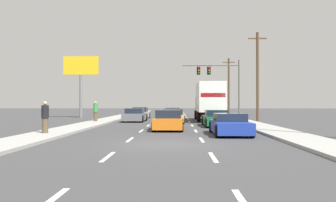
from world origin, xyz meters
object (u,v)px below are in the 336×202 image
Objects in this scene: car_orange at (169,121)px; car_blue at (230,125)px; traffic_signal_mast at (216,76)px; car_yellow at (173,117)px; car_tan at (173,114)px; box_truck at (209,100)px; utility_pole_mid at (258,75)px; car_silver at (141,113)px; car_green at (216,119)px; utility_pole_far at (229,86)px; roadside_billboard at (81,74)px; pedestrian_mid_block at (45,117)px; pedestrian_near_corner at (96,111)px; car_gray at (135,115)px.

car_blue is at bearing -44.32° from car_orange.
traffic_signal_mast reaches higher than car_orange.
car_yellow is at bearing -113.36° from traffic_signal_mast.
box_truck is at bearing -54.58° from car_tan.
utility_pole_mid is at bearing 70.88° from car_blue.
car_green is (7.04, -12.17, -0.02)m from car_silver.
traffic_signal_mast is at bearing 110.81° from utility_pole_mid.
utility_pole_far is at bearing 73.45° from car_orange.
car_yellow is 7.38m from car_orange.
roadside_billboard is (-19.21, 6.13, 0.73)m from utility_pole_mid.
car_tan is 2.70× the size of pedestrian_mid_block.
car_orange reaches higher than car_blue.
car_orange is 1.09× the size of car_blue.
roadside_billboard reaches higher than pedestrian_near_corner.
car_green is 1.08× the size of car_blue.
car_silver is at bearing 114.81° from car_yellow.
car_green is at bearing -74.51° from car_tan.
car_orange reaches higher than car_tan.
car_yellow is 15.41m from roadside_billboard.
car_blue is (3.23, -10.74, -0.02)m from car_yellow.
car_silver is at bearing 68.73° from pedestrian_near_corner.
utility_pole_far is 1.15× the size of roadside_billboard.
car_silver is 3.65m from car_tan.
utility_pole_far is at bearing 74.95° from box_truck.
car_yellow is at bearing -89.04° from car_tan.
car_blue is 2.43× the size of pedestrian_near_corner.
pedestrian_near_corner reaches higher than car_silver.
car_silver is 6.13m from car_gray.
car_yellow is 2.38× the size of pedestrian_mid_block.
car_gray is 2.38× the size of pedestrian_near_corner.
traffic_signal_mast reaches higher than car_tan.
car_gray is 13.83m from traffic_signal_mast.
box_truck is 2.04× the size of car_blue.
car_silver reaches higher than car_green.
roadside_billboard is (-14.44, 6.47, 3.13)m from box_truck.
box_truck is at bearing -24.15° from roadside_billboard.
roadside_billboard is at bearing 133.92° from car_gray.
car_yellow is 0.95× the size of car_blue.
car_silver reaches higher than car_gray.
box_truck is at bearing 9.52° from car_gray.
car_orange is at bearing 32.07° from pedestrian_mid_block.
car_tan is 14.79m from utility_pole_far.
car_silver is 13.42m from utility_pole_mid.
traffic_signal_mast reaches higher than pedestrian_mid_block.
car_gray is 11.60m from roadside_billboard.
car_silver is at bearing 145.57° from box_truck.
car_yellow reaches higher than car_blue.
car_blue is at bearing -79.94° from car_tan.
car_orange is at bearing -48.46° from pedestrian_near_corner.
box_truck reaches higher than car_tan.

